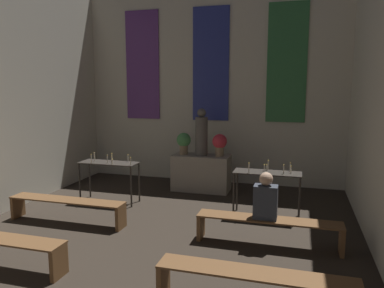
# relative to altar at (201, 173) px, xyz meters

# --- Properties ---
(wall_back) EXTENTS (6.85, 0.16, 5.01)m
(wall_back) POSITION_rel_altar_xyz_m (0.00, 0.97, 2.11)
(wall_back) COLOR beige
(wall_back) RESTS_ON ground_plane
(altar) EXTENTS (1.34, 0.64, 0.85)m
(altar) POSITION_rel_altar_xyz_m (0.00, 0.00, 0.00)
(altar) COLOR gray
(altar) RESTS_ON ground_plane
(statue) EXTENTS (0.29, 0.29, 1.10)m
(statue) POSITION_rel_altar_xyz_m (0.00, 0.00, 0.93)
(statue) COLOR #5B5651
(statue) RESTS_ON altar
(flower_vase_left) EXTENTS (0.34, 0.34, 0.52)m
(flower_vase_left) POSITION_rel_altar_xyz_m (-0.44, 0.00, 0.73)
(flower_vase_left) COLOR #937A5B
(flower_vase_left) RESTS_ON altar
(flower_vase_right) EXTENTS (0.34, 0.34, 0.52)m
(flower_vase_right) POSITION_rel_altar_xyz_m (0.44, 0.00, 0.73)
(flower_vase_right) COLOR #937A5B
(flower_vase_right) RESTS_ON altar
(candle_rack_left) EXTENTS (1.25, 0.46, 1.07)m
(candle_rack_left) POSITION_rel_altar_xyz_m (-1.65, -1.43, 0.32)
(candle_rack_left) COLOR #332D28
(candle_rack_left) RESTS_ON ground_plane
(candle_rack_right) EXTENTS (1.25, 0.46, 1.07)m
(candle_rack_right) POSITION_rel_altar_xyz_m (1.66, -1.43, 0.32)
(candle_rack_right) COLOR #332D28
(candle_rack_right) RESTS_ON ground_plane
(pew_third_right) EXTENTS (2.21, 0.36, 0.44)m
(pew_third_right) POSITION_rel_altar_xyz_m (1.80, -4.52, -0.10)
(pew_third_right) COLOR brown
(pew_third_right) RESTS_ON ground_plane
(pew_back_left) EXTENTS (2.21, 0.36, 0.44)m
(pew_back_left) POSITION_rel_altar_xyz_m (-1.80, -2.77, -0.10)
(pew_back_left) COLOR brown
(pew_back_left) RESTS_ON ground_plane
(pew_back_right) EXTENTS (2.21, 0.36, 0.44)m
(pew_back_right) POSITION_rel_altar_xyz_m (1.80, -2.77, -0.10)
(pew_back_right) COLOR brown
(pew_back_right) RESTS_ON ground_plane
(person_seated) EXTENTS (0.36, 0.24, 0.73)m
(person_seated) POSITION_rel_altar_xyz_m (1.75, -2.77, 0.34)
(person_seated) COLOR #383D47
(person_seated) RESTS_ON pew_back_right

